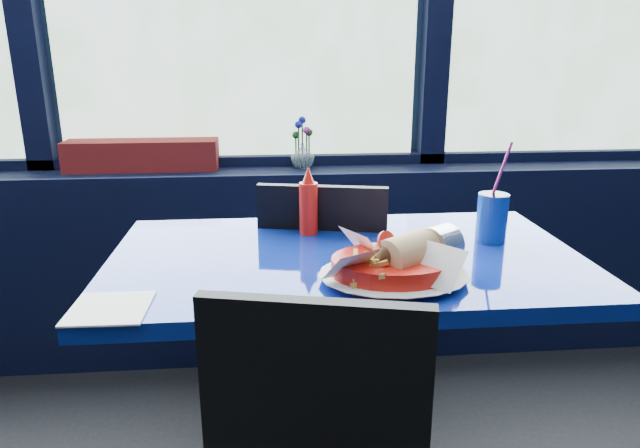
% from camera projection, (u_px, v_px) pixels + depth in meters
% --- Properties ---
extents(window_sill, '(5.00, 0.26, 0.80)m').
position_uv_depth(window_sill, '(246.00, 264.00, 2.37)').
color(window_sill, black).
rests_on(window_sill, ground).
extents(near_table, '(1.20, 0.70, 0.75)m').
position_uv_depth(near_table, '(345.00, 318.00, 1.52)').
color(near_table, black).
rests_on(near_table, ground).
extents(chair_near_back, '(0.47, 0.47, 0.88)m').
position_uv_depth(chair_near_back, '(311.00, 291.00, 1.84)').
color(chair_near_back, black).
rests_on(chair_near_back, ground).
extents(planter_box, '(0.58, 0.15, 0.12)m').
position_uv_depth(planter_box, '(143.00, 155.00, 2.22)').
color(planter_box, maroon).
rests_on(planter_box, window_sill).
extents(flower_vase, '(0.12, 0.12, 0.20)m').
position_uv_depth(flower_vase, '(303.00, 153.00, 2.26)').
color(flower_vase, silver).
rests_on(flower_vase, window_sill).
extents(food_basket, '(0.34, 0.33, 0.11)m').
position_uv_depth(food_basket, '(397.00, 263.00, 1.29)').
color(food_basket, red).
rests_on(food_basket, near_table).
extents(ketchup_bottle, '(0.05, 0.05, 0.19)m').
position_uv_depth(ketchup_bottle, '(308.00, 204.00, 1.60)').
color(ketchup_bottle, red).
rests_on(ketchup_bottle, near_table).
extents(soda_cup, '(0.08, 0.08, 0.28)m').
position_uv_depth(soda_cup, '(492.00, 216.00, 1.54)').
color(soda_cup, '#0D3697').
rests_on(soda_cup, near_table).
extents(napkin, '(0.16, 0.16, 0.00)m').
position_uv_depth(napkin, '(109.00, 308.00, 1.15)').
color(napkin, white).
rests_on(napkin, near_table).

